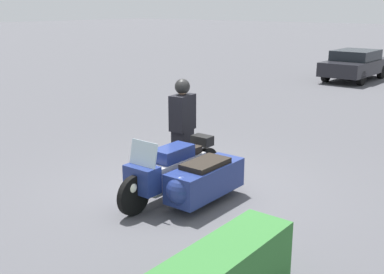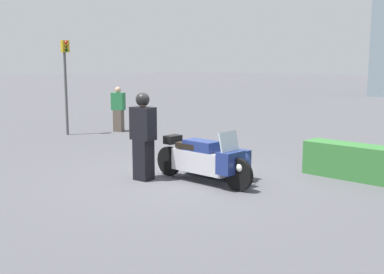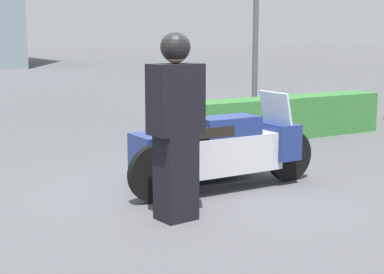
% 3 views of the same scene
% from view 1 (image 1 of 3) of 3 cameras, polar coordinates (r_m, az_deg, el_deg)
% --- Properties ---
extents(ground_plane, '(160.00, 160.00, 0.00)m').
position_cam_1_polar(ground_plane, '(8.91, -0.19, -5.88)').
color(ground_plane, '#4C4C51').
extents(police_motorcycle, '(2.58, 1.16, 1.16)m').
position_cam_1_polar(police_motorcycle, '(8.11, -0.71, -4.57)').
color(police_motorcycle, black).
rests_on(police_motorcycle, ground).
extents(officer_rider, '(0.54, 0.36, 1.88)m').
position_cam_1_polar(officer_rider, '(9.37, -1.13, 1.55)').
color(officer_rider, black).
rests_on(officer_rider, ground).
extents(parked_car_background, '(4.07, 1.81, 1.32)m').
position_cam_1_polar(parked_car_background, '(22.57, 18.76, 8.18)').
color(parked_car_background, black).
rests_on(parked_car_background, ground).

